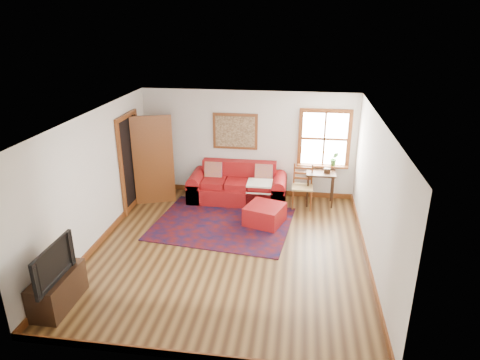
% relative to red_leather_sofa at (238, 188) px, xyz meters
% --- Properties ---
extents(ground, '(5.50, 5.50, 0.00)m').
position_rel_red_leather_sofa_xyz_m(ground, '(0.18, -2.31, -0.29)').
color(ground, '#3E2510').
rests_on(ground, ground).
extents(room_envelope, '(5.04, 5.54, 2.52)m').
position_rel_red_leather_sofa_xyz_m(room_envelope, '(0.18, -2.30, 1.36)').
color(room_envelope, silver).
rests_on(room_envelope, ground).
extents(window, '(1.18, 0.20, 1.38)m').
position_rel_red_leather_sofa_xyz_m(window, '(1.96, 0.39, 1.02)').
color(window, white).
rests_on(window, ground).
extents(doorway, '(0.89, 1.08, 2.14)m').
position_rel_red_leather_sofa_xyz_m(doorway, '(-2.03, -0.53, 0.78)').
color(doorway, black).
rests_on(doorway, ground).
extents(framed_artwork, '(1.05, 0.07, 0.85)m').
position_rel_red_leather_sofa_xyz_m(framed_artwork, '(-0.12, 0.40, 1.26)').
color(framed_artwork, brown).
rests_on(framed_artwork, ground).
extents(persian_rug, '(2.99, 2.50, 0.02)m').
position_rel_red_leather_sofa_xyz_m(persian_rug, '(-0.13, -1.28, -0.28)').
color(persian_rug, '#4F0C0B').
rests_on(persian_rug, ground).
extents(red_leather_sofa, '(2.24, 0.93, 0.88)m').
position_rel_red_leather_sofa_xyz_m(red_leather_sofa, '(0.00, 0.00, 0.00)').
color(red_leather_sofa, maroon).
rests_on(red_leather_sofa, ground).
extents(red_ottoman, '(0.90, 0.90, 0.41)m').
position_rel_red_leather_sofa_xyz_m(red_ottoman, '(0.73, -1.14, -0.09)').
color(red_ottoman, maroon).
rests_on(red_ottoman, ground).
extents(side_table, '(0.65, 0.49, 0.78)m').
position_rel_red_leather_sofa_xyz_m(side_table, '(1.89, 0.04, 0.36)').
color(side_table, '#311C10').
rests_on(side_table, ground).
extents(ladder_back_chair, '(0.46, 0.43, 0.98)m').
position_rel_red_leather_sofa_xyz_m(ladder_back_chair, '(1.49, -0.15, 0.24)').
color(ladder_back_chair, tan).
rests_on(ladder_back_chair, ground).
extents(media_cabinet, '(0.44, 0.97, 0.54)m').
position_rel_red_leather_sofa_xyz_m(media_cabinet, '(-2.09, -4.26, -0.02)').
color(media_cabinet, '#311C10').
rests_on(media_cabinet, ground).
extents(television, '(0.13, 1.00, 0.57)m').
position_rel_red_leather_sofa_xyz_m(television, '(-2.07, -4.40, 0.53)').
color(television, black).
rests_on(television, media_cabinet).
extents(candle_hurricane, '(0.12, 0.12, 0.18)m').
position_rel_red_leather_sofa_xyz_m(candle_hurricane, '(-2.04, -3.88, 0.33)').
color(candle_hurricane, silver).
rests_on(candle_hurricane, media_cabinet).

